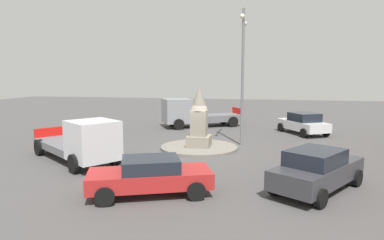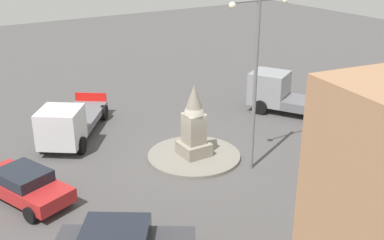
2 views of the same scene
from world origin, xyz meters
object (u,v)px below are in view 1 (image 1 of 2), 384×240
car_white_waiting (303,123)px  car_dark_grey_parked_right (317,170)px  car_red_far_side (150,175)px  truck_white_near_island (83,143)px  streetlamp (243,65)px  monument (199,119)px  truck_grey_approaching (192,114)px

car_white_waiting → car_dark_grey_parked_right: car_dark_grey_parked_right is taller
car_dark_grey_parked_right → car_red_far_side: size_ratio=0.99×
car_red_far_side → truck_white_near_island: 5.53m
streetlamp → car_white_waiting: (4.71, -4.08, -3.99)m
car_white_waiting → car_red_far_side: (-14.01, 6.72, -0.08)m
car_white_waiting → streetlamp: bearing=139.1°
truck_white_near_island → streetlamp: bearing=-49.6°
monument → car_white_waiting: (6.29, -6.38, -0.94)m
monument → truck_white_near_island: size_ratio=0.57×
car_dark_grey_parked_right → truck_white_near_island: 10.37m
streetlamp → car_dark_grey_parked_right: bearing=-157.6°
car_red_far_side → truck_white_near_island: size_ratio=0.75×
monument → streetlamp: size_ratio=0.43×
streetlamp → truck_grey_approaching: bearing=34.7°
car_dark_grey_parked_right → truck_grey_approaching: 15.89m
monument → car_white_waiting: size_ratio=0.81×
car_red_far_side → truck_white_near_island: truck_white_near_island is taller
car_white_waiting → truck_grey_approaching: bearing=79.4°
car_dark_grey_parked_right → truck_grey_approaching: bearing=28.3°
streetlamp → car_white_waiting: 7.40m
streetlamp → car_dark_grey_parked_right: size_ratio=1.75×
car_red_far_side → truck_grey_approaching: size_ratio=0.71×
car_white_waiting → car_dark_grey_parked_right: 12.44m
streetlamp → truck_white_near_island: size_ratio=1.31×
streetlamp → truck_grey_approaching: size_ratio=1.23×
streetlamp → car_red_far_side: (-9.30, 2.64, -4.06)m
car_red_far_side → truck_grey_approaching: bearing=6.3°
streetlamp → truck_white_near_island: 9.97m
streetlamp → car_dark_grey_parked_right: 9.23m
car_white_waiting → car_red_far_side: car_white_waiting is taller
car_white_waiting → truck_white_near_island: 15.44m
car_red_far_side → truck_white_near_island: (3.31, 4.41, 0.34)m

